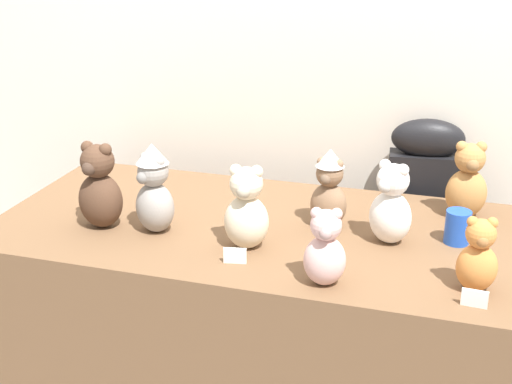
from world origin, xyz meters
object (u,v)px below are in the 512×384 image
Objects in this scene: teddy_bear_caramel at (467,182)px; party_cup_blue at (458,227)px; instrument_case at (419,239)px; teddy_bear_ash at (154,189)px; teddy_bear_snow at (391,205)px; teddy_bear_mocha at (329,189)px; teddy_bear_cream at (246,210)px; teddy_bear_cocoa at (100,188)px; teddy_bear_ginger at (478,256)px; display_table at (256,320)px; teddy_bear_blush at (325,249)px.

party_cup_blue is at bearing -106.52° from teddy_bear_caramel.
teddy_bear_ash reaches higher than instrument_case.
teddy_bear_ash is 0.77m from teddy_bear_snow.
teddy_bear_mocha reaches higher than party_cup_blue.
instrument_case is at bearing 49.31° from teddy_bear_cream.
teddy_bear_mocha is (0.73, 0.22, -0.00)m from teddy_bear_cocoa.
teddy_bear_ash is 1.38× the size of teddy_bear_ginger.
teddy_bear_cocoa reaches higher than instrument_case.
instrument_case is 0.49m from teddy_bear_caramel.
instrument_case is 3.71× the size of teddy_bear_mocha.
teddy_bear_cocoa reaches higher than display_table.
teddy_bear_cream reaches higher than teddy_bear_ginger.
teddy_bear_ash is 1.07m from teddy_bear_caramel.
teddy_bear_ginger is at bearing -83.15° from instrument_case.
display_table is 1.75× the size of instrument_case.
teddy_bear_ash reaches higher than teddy_bear_cream.
teddy_bear_blush reaches higher than party_cup_blue.
teddy_bear_ash is 1.03m from teddy_bear_ginger.
teddy_bear_mocha is 1.00× the size of teddy_bear_snow.
teddy_bear_caramel reaches higher than teddy_bear_snow.
teddy_bear_blush is (0.07, -0.40, -0.02)m from teddy_bear_mocha.
teddy_bear_caramel is at bearing 27.93° from teddy_bear_cream.
instrument_case is at bearing 64.18° from teddy_bear_ash.
teddy_bear_mocha reaches higher than display_table.
instrument_case reaches higher than party_cup_blue.
teddy_bear_ash is at bearing -150.55° from teddy_bear_mocha.
teddy_bear_cocoa is 1.27× the size of teddy_bear_blush.
teddy_bear_ginger is at bearing -78.96° from party_cup_blue.
teddy_bear_snow is at bearing 131.27° from teddy_bear_ginger.
teddy_bear_caramel is (0.68, 0.28, 0.50)m from display_table.
teddy_bear_ginger is at bearing -97.51° from teddy_bear_caramel.
instrument_case is 0.97m from teddy_bear_cream.
teddy_bear_cream is 0.33m from teddy_bear_ash.
display_table is at bearing -175.59° from party_cup_blue.
teddy_bear_blush is at bearing -48.10° from display_table.
teddy_bear_cream reaches higher than teddy_bear_mocha.
teddy_bear_snow is (0.45, -0.01, 0.50)m from display_table.
instrument_case is at bearing 96.68° from teddy_bear_ginger.
teddy_bear_snow is (0.94, 0.16, -0.01)m from teddy_bear_cocoa.
teddy_bear_blush is 0.36m from teddy_bear_snow.
teddy_bear_cocoa is 0.76m from teddy_bear_mocha.
display_table is 0.79m from party_cup_blue.
teddy_bear_ash reaches higher than teddy_bear_snow.
teddy_bear_ash is at bearing -154.98° from display_table.
teddy_bear_ash reaches higher than teddy_bear_ginger.
instrument_case is 3.33× the size of teddy_bear_ash.
teddy_bear_caramel reaches higher than instrument_case.
display_table is 16.18× the size of party_cup_blue.
teddy_bear_ash is (-0.33, 0.03, 0.02)m from teddy_bear_cream.
teddy_bear_blush is at bearing -132.26° from party_cup_blue.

